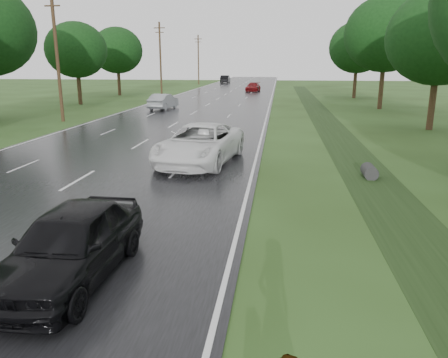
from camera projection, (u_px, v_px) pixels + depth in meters
name	position (u px, v px, depth m)	size (l,w,h in m)	color
road	(214.00, 101.00, 52.68)	(14.00, 180.00, 0.04)	black
edge_stripe_east	(270.00, 101.00, 51.86)	(0.12, 180.00, 0.01)	silver
edge_stripe_west	(160.00, 100.00, 53.48)	(0.12, 180.00, 0.01)	silver
center_line	(214.00, 101.00, 52.67)	(0.12, 180.00, 0.01)	silver
drainage_ditch	(341.00, 140.00, 26.09)	(2.20, 120.00, 0.56)	black
utility_pole_mid	(57.00, 53.00, 33.27)	(1.60, 0.26, 10.00)	#352915
utility_pole_far	(160.00, 58.00, 62.03)	(1.60, 0.26, 10.00)	#352915
utility_pole_distant	(198.00, 59.00, 90.78)	(1.60, 0.26, 10.00)	#352915
tree_east_c	(440.00, 37.00, 28.79)	(7.00, 7.00, 9.29)	#352915
tree_east_d	(386.00, 34.00, 41.99)	(8.00, 8.00, 10.76)	#352915
tree_east_f	(358.00, 47.00, 55.65)	(7.20, 7.20, 9.62)	#352915
tree_west_d	(76.00, 50.00, 47.13)	(6.60, 6.60, 8.80)	#352915
tree_west_f	(117.00, 50.00, 60.54)	(7.00, 7.00, 9.29)	#352915
white_pickup	(200.00, 144.00, 19.98)	(2.93, 6.36, 1.77)	white
dark_sedan	(71.00, 244.00, 9.19)	(1.89, 4.69, 1.60)	black
silver_sedan	(163.00, 101.00, 43.06)	(1.60, 4.60, 1.52)	gray
far_car_red	(253.00, 87.00, 69.73)	(1.94, 4.77, 1.38)	#650B0E
far_car_dark	(225.00, 79.00, 97.68)	(1.79, 5.14, 1.69)	black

